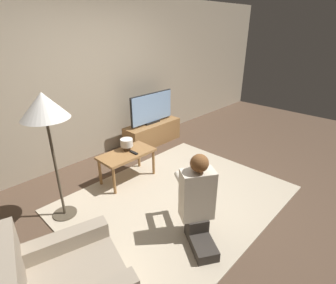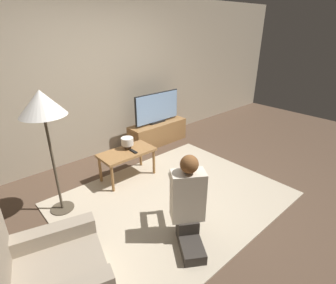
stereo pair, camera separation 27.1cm
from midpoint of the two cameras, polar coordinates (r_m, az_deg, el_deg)
name	(u,v)px [view 2 (the right image)]	position (r m, az deg, el deg)	size (l,w,h in m)	color
ground_plane	(174,199)	(3.56, 3.48, -12.37)	(10.00, 10.00, 0.00)	brown
wall_back	(94,80)	(4.51, -14.16, 12.96)	(10.00, 0.06, 2.60)	tan
rug	(174,199)	(3.56, 3.48, -12.27)	(2.82, 2.20, 0.02)	#BCAD93
tv_stand	(158,133)	(5.07, -0.73, 1.99)	(1.17, 0.37, 0.42)	olive
tv	(157,108)	(4.91, -0.78, 7.42)	(0.99, 0.08, 0.58)	black
coffee_table	(127,155)	(3.84, -6.94, -2.83)	(0.80, 0.42, 0.45)	olive
floor_lamp	(42,108)	(3.01, -23.39, 6.77)	(0.49, 0.49, 1.51)	#4C4233
person_kneeling	(188,201)	(2.74, 7.27, -12.66)	(0.65, 0.82, 0.98)	#332D28
table_lamp	(127,142)	(3.86, -6.88, -0.04)	(0.18, 0.18, 0.17)	#4C3823
remote	(134,151)	(3.78, -5.49, -2.08)	(0.04, 0.15, 0.02)	black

